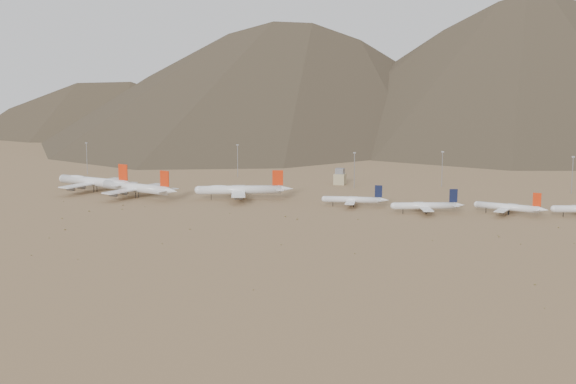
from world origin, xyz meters
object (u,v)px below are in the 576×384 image
(widebody_west, at_px, (94,182))
(control_tower, at_px, (340,177))
(widebody_east, at_px, (240,190))
(narrowbody_a, at_px, (354,200))
(widebody_centre, at_px, (136,188))
(narrowbody_b, at_px, (427,206))

(widebody_west, height_order, control_tower, widebody_west)
(widebody_west, relative_size, widebody_east, 1.13)
(widebody_east, height_order, narrowbody_a, widebody_east)
(widebody_centre, xyz_separation_m, widebody_east, (68.48, 13.11, -0.25))
(widebody_centre, bearing_deg, widebody_east, 27.15)
(narrowbody_b, bearing_deg, control_tower, 108.53)
(widebody_centre, relative_size, narrowbody_b, 1.53)
(narrowbody_b, bearing_deg, widebody_west, 157.31)
(narrowbody_a, bearing_deg, narrowbody_b, -20.30)
(widebody_east, relative_size, narrowbody_a, 1.47)
(control_tower, bearing_deg, widebody_west, -151.31)
(widebody_east, bearing_deg, control_tower, 40.82)
(widebody_west, relative_size, widebody_centre, 1.07)
(widebody_centre, height_order, narrowbody_a, widebody_centre)
(narrowbody_a, relative_size, narrowbody_b, 0.98)
(widebody_centre, relative_size, widebody_east, 1.06)
(widebody_west, height_order, widebody_centre, widebody_west)
(narrowbody_a, xyz_separation_m, narrowbody_b, (45.81, -10.05, 0.26))
(widebody_centre, height_order, control_tower, widebody_centre)
(widebody_east, relative_size, control_tower, 5.10)
(narrowbody_b, distance_m, control_tower, 125.02)
(widebody_west, bearing_deg, narrowbody_b, 10.08)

